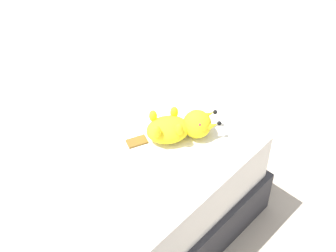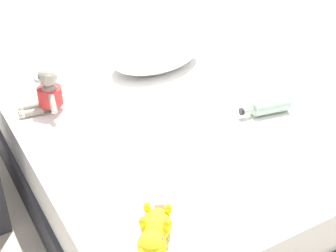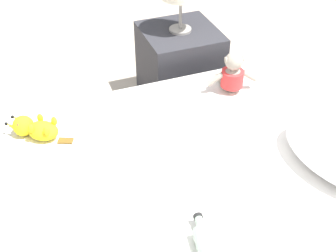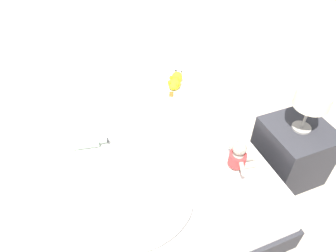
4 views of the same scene
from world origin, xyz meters
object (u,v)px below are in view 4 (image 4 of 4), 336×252
at_px(bedside_lamp, 313,100).
at_px(pillow, 149,215).
at_px(plush_monkey, 239,157).
at_px(nightstand, 292,152).
at_px(bed, 152,165).
at_px(glass_bottle, 87,143).
at_px(plush_yellow_creature, 175,81).

bearing_deg(bedside_lamp, pillow, 10.96).
distance_m(plush_monkey, nightstand, 0.63).
xyz_separation_m(nightstand, bedside_lamp, (0.00, 0.00, 0.52)).
height_order(pillow, nightstand, pillow).
bearing_deg(bed, nightstand, 163.25).
bearing_deg(glass_bottle, pillow, 106.63).
relative_size(glass_bottle, bedside_lamp, 0.80).
bearing_deg(bedside_lamp, plush_yellow_creature, -58.75).
bearing_deg(glass_bottle, bedside_lamp, 161.53).
xyz_separation_m(plush_yellow_creature, bedside_lamp, (-0.60, 0.99, 0.32)).
xyz_separation_m(bed, glass_bottle, (0.44, -0.18, 0.25)).
distance_m(pillow, plush_monkey, 0.73).
height_order(plush_yellow_creature, glass_bottle, plush_yellow_creature).
relative_size(plush_yellow_creature, nightstand, 0.57).
relative_size(bed, plush_yellow_creature, 6.14).
height_order(bed, glass_bottle, glass_bottle).
bearing_deg(plush_monkey, plush_yellow_creature, -88.57).
distance_m(bed, bedside_lamp, 1.26).
distance_m(glass_bottle, bedside_lamp, 1.62).
bearing_deg(bedside_lamp, glass_bottle, -18.47).
distance_m(plush_yellow_creature, bedside_lamp, 1.20).
xyz_separation_m(bed, nightstand, (-1.07, 0.32, 0.05)).
height_order(bed, bedside_lamp, bedside_lamp).
relative_size(plush_monkey, bedside_lamp, 0.85).
bearing_deg(bed, glass_bottle, -22.54).
distance_m(plush_yellow_creature, nightstand, 1.17).
bearing_deg(bedside_lamp, bed, -16.75).
relative_size(pillow, bedside_lamp, 1.94).
bearing_deg(plush_monkey, nightstand, -173.21).
xyz_separation_m(pillow, glass_bottle, (0.22, -0.75, -0.03)).
relative_size(glass_bottle, nightstand, 0.52).
distance_m(pillow, plush_yellow_creature, 1.41).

